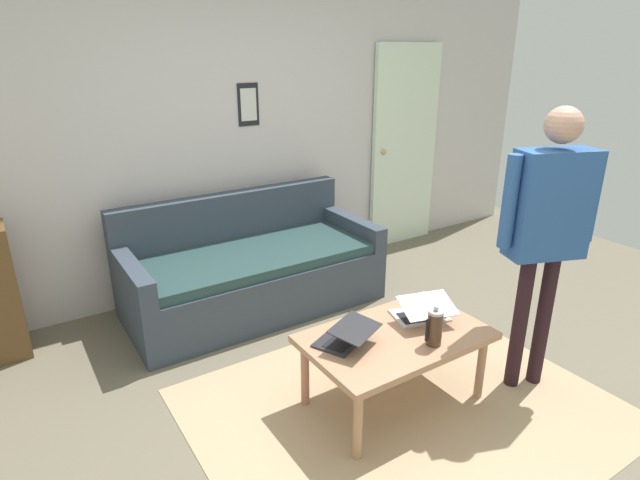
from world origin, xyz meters
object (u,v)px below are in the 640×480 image
(couch, at_px, (251,271))
(person_standing, at_px, (548,218))
(interior_door, at_px, (404,148))
(french_press, at_px, (435,327))
(laptop_center, at_px, (345,336))
(coffee_table, at_px, (396,342))
(laptop_left, at_px, (422,312))

(couch, height_order, person_standing, person_standing)
(interior_door, relative_size, person_standing, 1.19)
(french_press, bearing_deg, person_standing, 170.30)
(interior_door, bearing_deg, person_standing, 66.20)
(laptop_center, bearing_deg, couch, -95.33)
(couch, xyz_separation_m, coffee_table, (-0.16, 1.59, 0.10))
(couch, height_order, coffee_table, couch)
(laptop_center, bearing_deg, french_press, 145.51)
(laptop_center, distance_m, french_press, 0.49)
(couch, xyz_separation_m, laptop_center, (0.14, 1.50, 0.20))
(interior_door, bearing_deg, french_press, 52.12)
(interior_door, distance_m, laptop_left, 2.64)
(laptop_left, height_order, person_standing, person_standing)
(coffee_table, xyz_separation_m, laptop_left, (-0.25, -0.05, 0.10))
(couch, bearing_deg, laptop_center, 84.67)
(couch, relative_size, laptop_center, 5.11)
(laptop_center, bearing_deg, laptop_left, 176.67)
(couch, distance_m, laptop_center, 1.52)
(interior_door, xyz_separation_m, french_press, (1.76, 2.26, -0.46))
(coffee_table, bearing_deg, couch, -84.25)
(french_press, xyz_separation_m, person_standing, (-0.71, 0.12, 0.54))
(laptop_left, relative_size, person_standing, 0.23)
(couch, bearing_deg, laptop_left, 105.02)
(interior_door, height_order, coffee_table, interior_door)
(laptop_left, relative_size, laptop_center, 1.00)
(french_press, bearing_deg, coffee_table, -61.54)
(interior_door, distance_m, french_press, 2.91)
(interior_door, distance_m, person_standing, 2.61)
(coffee_table, height_order, french_press, french_press)
(person_standing, bearing_deg, laptop_center, -19.71)
(coffee_table, xyz_separation_m, french_press, (-0.10, 0.19, 0.16))
(couch, height_order, laptop_center, couch)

